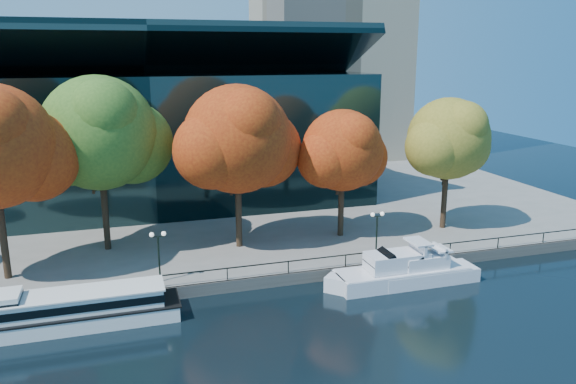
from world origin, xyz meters
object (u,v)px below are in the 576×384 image
object	(u,v)px
cruiser_near	(397,272)
tree_3	(239,141)
cruiser_far	(423,271)
tree_2	(101,135)
tree_5	(450,140)
tree_4	(344,152)
lamp_2	(377,224)
lamp_1	(158,245)
tour_boat	(69,309)

from	to	relation	value
cruiser_near	tree_3	size ratio (longest dim) A/B	0.83
cruiser_far	tree_2	distance (m)	29.55
tree_3	tree_5	size ratio (longest dim) A/B	1.12
tree_3	tree_4	size ratio (longest dim) A/B	1.20
cruiser_near	tree_3	bearing A→B (deg)	136.40
cruiser_near	tree_5	world-z (taller)	tree_5
lamp_2	tree_2	bearing A→B (deg)	158.04
lamp_1	tree_4	bearing A→B (deg)	19.63
tree_4	lamp_2	size ratio (longest dim) A/B	3.03
cruiser_near	lamp_1	distance (m)	19.05
cruiser_near	tree_4	distance (m)	13.11
lamp_2	cruiser_far	bearing A→B (deg)	-62.06
lamp_2	lamp_1	bearing A→B (deg)	180.00
cruiser_near	tree_4	size ratio (longest dim) A/B	1.00
tree_4	tree_5	xyz separation A→B (m)	(10.90, -0.76, 0.73)
lamp_1	tour_boat	bearing A→B (deg)	-149.94
tour_boat	tree_5	bearing A→B (deg)	14.84
tree_2	tree_3	size ratio (longest dim) A/B	1.05
tree_2	lamp_2	size ratio (longest dim) A/B	3.85
tree_3	lamp_1	size ratio (longest dim) A/B	3.65
tour_boat	cruiser_near	distance (m)	24.82
cruiser_far	tree_3	xyz separation A→B (m)	(-12.82, 10.36, 9.73)
tree_2	lamp_1	world-z (taller)	tree_2
tour_boat	tree_5	size ratio (longest dim) A/B	1.17
lamp_1	lamp_2	size ratio (longest dim) A/B	1.00
cruiser_far	tree_2	bearing A→B (deg)	151.69
cruiser_far	tree_2	xyz separation A→B (m)	(-24.36, 13.12, 10.38)
cruiser_near	lamp_1	xyz separation A→B (m)	(-18.42, 3.91, 2.88)
tree_4	lamp_1	world-z (taller)	tree_4
tree_5	lamp_1	xyz separation A→B (m)	(-28.82, -5.63, -5.95)
tour_boat	tree_3	xyz separation A→B (m)	(14.24, 9.86, 9.46)
tour_boat	cruiser_near	world-z (taller)	cruiser_near
cruiser_far	tree_5	xyz separation A→B (m)	(8.15, 9.83, 8.96)
tour_boat	tree_3	bearing A→B (deg)	34.69
tree_4	lamp_1	size ratio (longest dim) A/B	3.03
tree_5	lamp_1	world-z (taller)	tree_5
cruiser_near	cruiser_far	distance (m)	2.27
tree_5	lamp_2	world-z (taller)	tree_5
cruiser_near	tour_boat	bearing A→B (deg)	179.51
cruiser_far	tree_4	bearing A→B (deg)	104.55
tree_3	tree_4	xyz separation A→B (m)	(10.07, 0.23, -1.51)
tour_boat	tree_4	size ratio (longest dim) A/B	1.26
tour_boat	lamp_1	xyz separation A→B (m)	(6.39, 3.70, 2.74)
tree_2	tree_5	xyz separation A→B (m)	(32.51, -3.29, -1.42)
tree_3	tree_4	bearing A→B (deg)	1.34
cruiser_near	tree_2	world-z (taller)	tree_2
tour_boat	tree_2	world-z (taller)	tree_2
lamp_1	lamp_2	bearing A→B (deg)	0.00
cruiser_near	tree_3	xyz separation A→B (m)	(-10.57, 10.07, 9.60)
tree_4	cruiser_near	bearing A→B (deg)	-87.22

